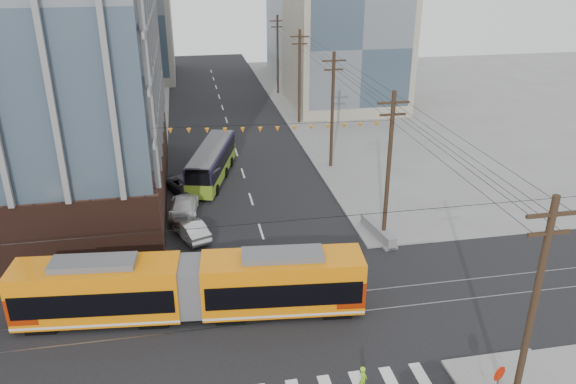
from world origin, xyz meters
name	(u,v)px	position (x,y,z in m)	size (l,w,h in m)	color
ground	(299,354)	(0.00, 0.00, 0.00)	(160.00, 160.00, 0.00)	slate
bg_bldg_nw_near	(81,39)	(-17.00, 52.00, 9.00)	(18.00, 16.00, 18.00)	#8C99A5
bg_bldg_ne_near	(345,45)	(16.00, 48.00, 8.00)	(14.00, 14.00, 16.00)	gray
bg_bldg_nw_far	(119,13)	(-14.00, 72.00, 10.00)	(16.00, 18.00, 20.00)	gray
bg_bldg_ne_far	(323,31)	(18.00, 68.00, 7.00)	(16.00, 16.00, 14.00)	#8C99A5
utility_pole_near	(531,317)	(8.50, -6.00, 5.50)	(0.30, 0.30, 11.00)	black
utility_pole_far	(278,55)	(8.50, 56.00, 5.50)	(0.30, 0.30, 11.00)	black
streetcar	(191,287)	(-5.32, 4.47, 1.88)	(19.50, 2.74, 3.76)	orange
city_bus	(212,162)	(-2.88, 25.30, 1.55)	(2.37, 10.93, 3.10)	black
parked_car_silver	(190,229)	(-5.20, 14.07, 0.72)	(1.52, 4.36, 1.44)	#B5B6B6
parked_car_white	(184,206)	(-5.56, 18.09, 0.75)	(2.09, 5.15, 1.49)	silver
parked_car_grey	(184,183)	(-5.48, 22.86, 0.72)	(2.38, 5.16, 1.43)	#4C4F5D
pedestrian	(363,380)	(2.40, -3.23, 0.75)	(0.54, 0.36, 1.49)	#91DC20
jersey_barrier	(378,231)	(8.30, 11.65, 0.44)	(0.99, 4.39, 0.88)	slate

